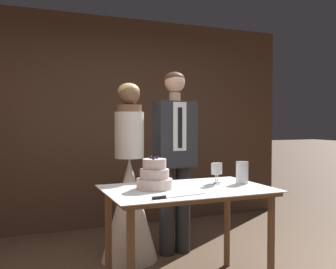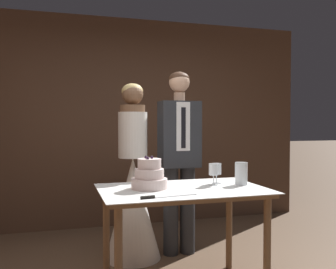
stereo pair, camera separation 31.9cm
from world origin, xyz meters
The scene contains 9 objects.
wall_back centered at (0.00, 2.34, 1.33)m, with size 4.89×0.12×2.65m, color #513828.
cake_table centered at (0.10, 0.27, 0.71)m, with size 1.29×0.83×0.81m.
tiered_cake centered at (-0.15, 0.33, 0.91)m, with size 0.28×0.28×0.25m.
cake_knife centered at (-0.17, -0.03, 0.82)m, with size 0.42×0.08×0.02m.
wine_glass_near centered at (0.38, 0.32, 0.94)m, with size 0.08×0.08×0.18m.
wine_glass_middle centered at (0.45, 0.41, 0.93)m, with size 0.08×0.08×0.17m.
hurricane_candle centered at (0.62, 0.29, 0.90)m, with size 0.10×0.10×0.19m.
bride centered at (-0.13, 1.08, 0.63)m, with size 0.54×0.54×1.70m.
groom centered at (0.34, 1.08, 1.02)m, with size 0.39×0.25×1.83m.
Camera 2 is at (-0.83, -2.47, 1.33)m, focal length 40.00 mm.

